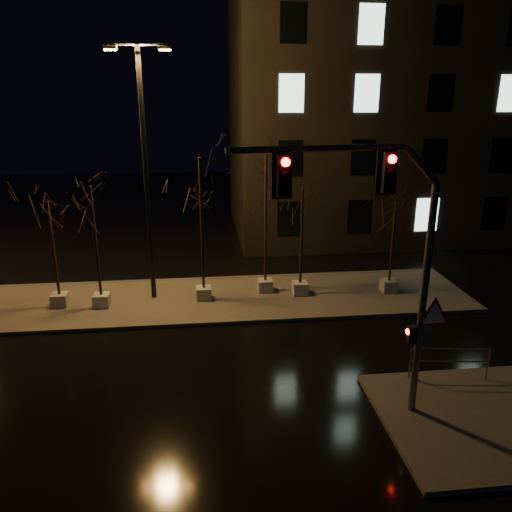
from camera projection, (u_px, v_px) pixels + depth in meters
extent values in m
plane|color=black|center=(231.00, 370.00, 16.57)|extent=(90.00, 90.00, 0.00)
cube|color=#4B4843|center=(223.00, 298.00, 22.22)|extent=(22.00, 5.00, 0.15)
cube|color=#4B4843|center=(505.00, 417.00, 14.03)|extent=(7.00, 5.00, 0.15)
cube|color=black|center=(425.00, 114.00, 32.76)|extent=(25.00, 12.00, 15.00)
cube|color=#AEADA2|center=(60.00, 300.00, 21.19)|extent=(0.65, 0.65, 0.55)
cylinder|color=black|center=(53.00, 249.00, 20.49)|extent=(0.11, 0.11, 3.95)
cube|color=#AEADA2|center=(102.00, 300.00, 21.14)|extent=(0.65, 0.65, 0.55)
cylinder|color=black|center=(96.00, 242.00, 20.34)|extent=(0.11, 0.11, 4.62)
cube|color=#AEADA2|center=(204.00, 293.00, 21.89)|extent=(0.65, 0.65, 0.55)
cylinder|color=black|center=(202.00, 225.00, 20.94)|extent=(0.11, 0.11, 5.62)
cube|color=#AEADA2|center=(265.00, 286.00, 22.77)|extent=(0.65, 0.65, 0.55)
cylinder|color=black|center=(266.00, 220.00, 21.82)|extent=(0.11, 0.11, 5.61)
cube|color=#AEADA2|center=(300.00, 288.00, 22.48)|extent=(0.65, 0.65, 0.55)
cylinder|color=black|center=(301.00, 236.00, 21.73)|extent=(0.11, 0.11, 4.29)
cube|color=#AEADA2|center=(389.00, 286.00, 22.76)|extent=(0.65, 0.65, 0.55)
cylinder|color=black|center=(393.00, 242.00, 22.11)|extent=(0.11, 0.11, 3.63)
cylinder|color=slate|center=(423.00, 305.00, 13.27)|extent=(0.19, 0.19, 6.49)
cylinder|color=slate|center=(319.00, 148.00, 11.38)|extent=(4.32, 0.59, 0.15)
cube|color=black|center=(389.00, 172.00, 11.92)|extent=(0.35, 0.27, 0.97)
cube|color=black|center=(284.00, 176.00, 11.40)|extent=(0.35, 0.27, 0.97)
cube|color=black|center=(411.00, 335.00, 13.49)|extent=(0.26, 0.22, 0.49)
cone|color=red|center=(433.00, 316.00, 13.39)|extent=(1.12, 0.15, 1.13)
sphere|color=#FF0C07|center=(439.00, 157.00, 12.08)|extent=(0.19, 0.19, 0.19)
cylinder|color=black|center=(146.00, 180.00, 20.60)|extent=(0.21, 0.21, 10.41)
cylinder|color=black|center=(137.00, 44.00, 19.00)|extent=(2.29, 0.28, 0.10)
cube|color=#FFA032|center=(110.00, 49.00, 19.01)|extent=(0.54, 0.33, 0.21)
cube|color=#FFA032|center=(165.00, 49.00, 19.08)|extent=(0.54, 0.33, 0.21)
cylinder|color=slate|center=(410.00, 364.00, 15.70)|extent=(0.06, 0.06, 1.00)
cylinder|color=slate|center=(488.00, 365.00, 15.64)|extent=(0.06, 0.06, 1.00)
cylinder|color=slate|center=(451.00, 349.00, 15.50)|extent=(2.42, 0.38, 0.04)
cylinder|color=slate|center=(449.00, 361.00, 15.63)|extent=(2.42, 0.38, 0.04)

